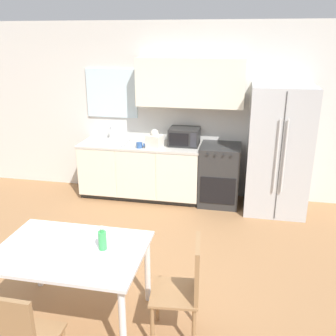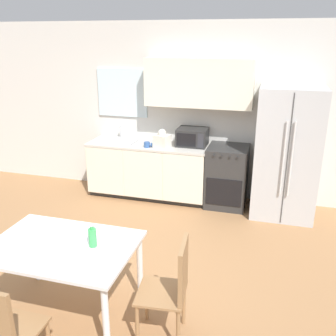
{
  "view_description": "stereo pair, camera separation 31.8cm",
  "coord_description": "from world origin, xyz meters",
  "px_view_note": "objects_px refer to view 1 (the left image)",
  "views": [
    {
      "loc": [
        1.08,
        -3.35,
        2.47
      ],
      "look_at": [
        0.3,
        0.6,
        1.05
      ],
      "focal_mm": 40.0,
      "sensor_mm": 36.0,
      "label": 1
    },
    {
      "loc": [
        1.39,
        -3.28,
        2.47
      ],
      "look_at": [
        0.3,
        0.6,
        1.05
      ],
      "focal_mm": 40.0,
      "sensor_mm": 36.0,
      "label": 2
    }
  ],
  "objects_px": {
    "microwave": "(184,137)",
    "coffee_mug": "(140,145)",
    "oven_range": "(219,175)",
    "dining_chair_side": "(186,284)",
    "dining_table": "(71,258)",
    "refrigerator": "(278,150)",
    "drink_bottle": "(102,240)"
  },
  "relations": [
    {
      "from": "dining_table",
      "to": "dining_chair_side",
      "type": "xyz_separation_m",
      "value": [
        1.02,
        -0.01,
        -0.11
      ]
    },
    {
      "from": "oven_range",
      "to": "refrigerator",
      "type": "bearing_deg",
      "value": -5.03
    },
    {
      "from": "refrigerator",
      "to": "microwave",
      "type": "relative_size",
      "value": 4.05
    },
    {
      "from": "oven_range",
      "to": "dining_chair_side",
      "type": "xyz_separation_m",
      "value": [
        -0.08,
        -2.86,
        0.07
      ]
    },
    {
      "from": "refrigerator",
      "to": "drink_bottle",
      "type": "relative_size",
      "value": 8.53
    },
    {
      "from": "oven_range",
      "to": "microwave",
      "type": "xyz_separation_m",
      "value": [
        -0.57,
        0.09,
        0.55
      ]
    },
    {
      "from": "refrigerator",
      "to": "coffee_mug",
      "type": "relative_size",
      "value": 14.39
    },
    {
      "from": "microwave",
      "to": "dining_table",
      "type": "bearing_deg",
      "value": -100.3
    },
    {
      "from": "oven_range",
      "to": "dining_table",
      "type": "relative_size",
      "value": 0.72
    },
    {
      "from": "dining_chair_side",
      "to": "dining_table",
      "type": "bearing_deg",
      "value": 83.53
    },
    {
      "from": "dining_chair_side",
      "to": "drink_bottle",
      "type": "xyz_separation_m",
      "value": [
        -0.74,
        0.07,
        0.29
      ]
    },
    {
      "from": "oven_range",
      "to": "coffee_mug",
      "type": "bearing_deg",
      "value": -170.93
    },
    {
      "from": "oven_range",
      "to": "refrigerator",
      "type": "height_order",
      "value": "refrigerator"
    },
    {
      "from": "microwave",
      "to": "coffee_mug",
      "type": "bearing_deg",
      "value": -155.99
    },
    {
      "from": "microwave",
      "to": "dining_chair_side",
      "type": "distance_m",
      "value": 3.02
    },
    {
      "from": "refrigerator",
      "to": "drink_bottle",
      "type": "bearing_deg",
      "value": -121.26
    },
    {
      "from": "coffee_mug",
      "to": "drink_bottle",
      "type": "distance_m",
      "value": 2.62
    },
    {
      "from": "microwave",
      "to": "coffee_mug",
      "type": "distance_m",
      "value": 0.7
    },
    {
      "from": "refrigerator",
      "to": "coffee_mug",
      "type": "bearing_deg",
      "value": -176.62
    },
    {
      "from": "refrigerator",
      "to": "dining_chair_side",
      "type": "bearing_deg",
      "value": -108.02
    },
    {
      "from": "refrigerator",
      "to": "microwave",
      "type": "height_order",
      "value": "refrigerator"
    },
    {
      "from": "dining_table",
      "to": "drink_bottle",
      "type": "bearing_deg",
      "value": 11.86
    },
    {
      "from": "dining_table",
      "to": "dining_chair_side",
      "type": "height_order",
      "value": "dining_chair_side"
    },
    {
      "from": "coffee_mug",
      "to": "oven_range",
      "type": "bearing_deg",
      "value": 9.07
    },
    {
      "from": "oven_range",
      "to": "drink_bottle",
      "type": "distance_m",
      "value": 2.93
    },
    {
      "from": "refrigerator",
      "to": "dining_chair_side",
      "type": "height_order",
      "value": "refrigerator"
    },
    {
      "from": "oven_range",
      "to": "refrigerator",
      "type": "distance_m",
      "value": 0.95
    },
    {
      "from": "refrigerator",
      "to": "dining_table",
      "type": "bearing_deg",
      "value": -124.77
    },
    {
      "from": "oven_range",
      "to": "drink_bottle",
      "type": "relative_size",
      "value": 4.28
    },
    {
      "from": "microwave",
      "to": "dining_table",
      "type": "distance_m",
      "value": 3.01
    },
    {
      "from": "drink_bottle",
      "to": "microwave",
      "type": "bearing_deg",
      "value": 84.9
    },
    {
      "from": "microwave",
      "to": "refrigerator",
      "type": "bearing_deg",
      "value": -6.68
    }
  ]
}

